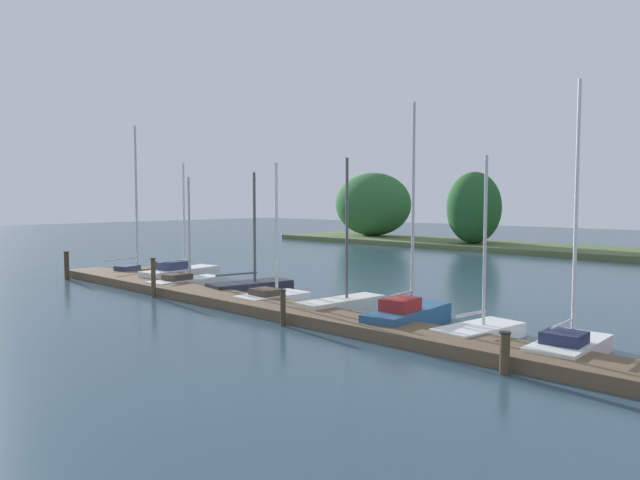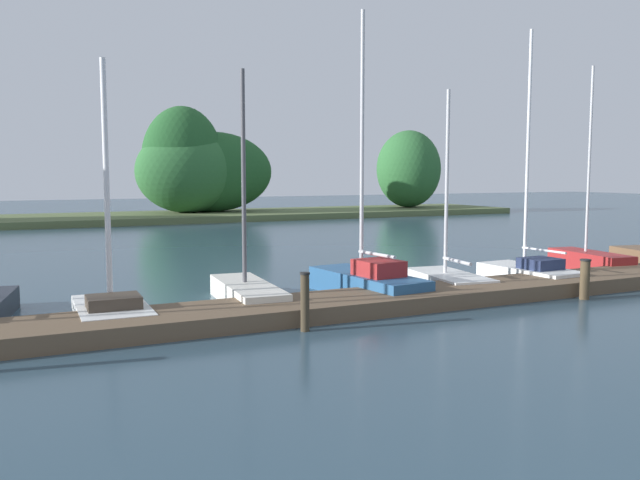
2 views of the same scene
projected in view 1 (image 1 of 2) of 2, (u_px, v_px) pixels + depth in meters
The scene contains 15 objects.
dock_pier at pixel (302, 314), 19.58m from camera, with size 32.49×1.80×0.35m.
far_shore at pixel (627, 215), 40.85m from camera, with size 59.05×8.00×7.37m.
sailboat_0 at pixel (135, 268), 30.47m from camera, with size 1.91×3.78×7.59m.
sailboat_1 at pixel (182, 273), 28.65m from camera, with size 1.86×4.38×5.61m.
sailboat_2 at pixel (187, 280), 26.62m from camera, with size 1.53×3.85×4.88m.
sailboat_3 at pixel (253, 286), 24.99m from camera, with size 1.87×3.82×5.02m.
sailboat_4 at pixel (274, 295), 22.46m from camera, with size 1.42×2.98×5.26m.
sailboat_5 at pixel (345, 303), 20.72m from camera, with size 1.26×3.66×5.33m.
sailboat_6 at pixel (409, 313), 18.42m from camera, with size 1.56×3.92×6.86m.
sailboat_7 at pixel (482, 330), 16.74m from camera, with size 1.56×3.09×5.13m.
sailboat_8 at pixel (570, 344), 14.79m from camera, with size 1.37×3.17×6.82m.
mooring_piling_0 at pixel (67, 265), 29.09m from camera, with size 0.26×0.26×1.38m.
mooring_piling_1 at pixel (153, 277), 23.82m from camera, with size 0.21×0.21×1.58m.
mooring_piling_2 at pixel (283, 308), 18.45m from camera, with size 0.19×0.19×1.13m.
mooring_piling_3 at pixel (505, 353), 13.39m from camera, with size 0.26×0.26×0.96m.
Camera 1 is at (13.89, -1.03, 3.94)m, focal length 33.60 mm.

